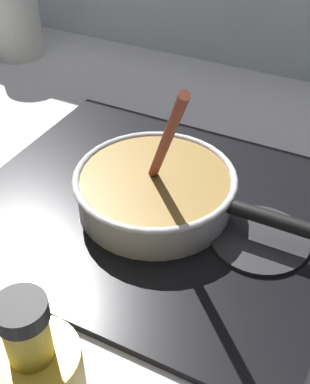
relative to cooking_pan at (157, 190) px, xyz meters
The scene contains 6 objects.
ground 0.25m from the cooking_pan, 107.48° to the right, with size 2.40×1.60×0.04m, color #B7B7BC.
hob_plate 0.04m from the cooking_pan, behind, with size 0.56×0.48×0.01m, color black.
burner_ring 0.03m from the cooking_pan, behind, with size 0.17×0.17×0.01m, color #592D0C.
spare_burner 0.17m from the cooking_pan, ahead, with size 0.14×0.14×0.01m, color #262628.
cooking_pan is the anchor object (origin of this frame).
paper_towel_roll 0.69m from the cooking_pan, 146.38° to the left, with size 0.12×0.12×0.23m, color white.
Camera 1 is at (0.34, -0.30, 0.52)m, focal length 47.59 mm.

